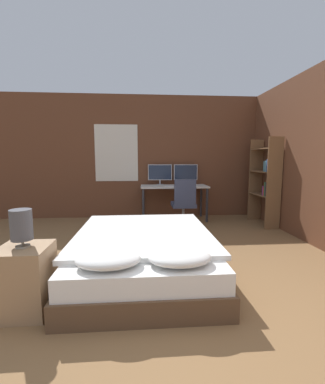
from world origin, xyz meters
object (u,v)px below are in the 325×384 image
Objects in this scene: monitor_left at (160,173)px; computer_mouse at (189,186)px; bedside_lamp at (21,225)px; nightstand at (25,280)px; bed at (144,253)px; bookshelf at (266,178)px; desk at (174,190)px; office_chair at (184,209)px; keyboard at (175,186)px; monitor_right at (186,173)px.

computer_mouse is (0.57, -0.43, -0.24)m from monitor_left.
bedside_lamp is 3.63m from computer_mouse.
computer_mouse is (1.97, 3.05, 0.47)m from nightstand.
bookshelf is at bearing 39.34° from bed.
desk reaches higher than bed.
office_chair reaches higher than bed.
office_chair reaches higher than nightstand.
monitor_left reaches higher than nightstand.
keyboard is 5.52× the size of computer_mouse.
monitor_right reaches higher than bedside_lamp.
keyboard is at bearing 99.96° from office_chair.
bed is at bearing -112.47° from office_chair.
monitor_left is (1.40, 3.48, 0.23)m from bedside_lamp.
desk is (0.67, 2.58, 0.42)m from bed.
monitor_left is 0.75m from computer_mouse.
nightstand is 0.61× the size of office_chair.
bedside_lamp is (-1.02, -0.69, 0.53)m from bed.
bed is at bearing 34.00° from nightstand.
office_chair is at bearing -101.45° from monitor_right.
monitor_right is 0.31× the size of bookshelf.
bookshelf reaches higher than keyboard.
bedside_lamp is 0.19× the size of bookshelf.
bookshelf is at bearing 37.83° from bedside_lamp.
computer_mouse is (0.28, -0.21, 0.11)m from desk.
bedside_lamp is 0.61× the size of monitor_left.
bed is at bearing -140.66° from bookshelf.
computer_mouse is at bearing 165.13° from bookshelf.
desk reaches higher than nightstand.
nightstand is 8.30× the size of computer_mouse.
office_chair is at bearing 54.82° from bedside_lamp.
bedside_lamp is (0.00, 0.00, 0.48)m from nightstand.
keyboard is (0.00, -0.21, 0.10)m from desk.
monitor_right reaches higher than bed.
bed is at bearing -108.84° from monitor_right.
keyboard is (1.68, 3.05, -0.02)m from bedside_lamp.
keyboard is 0.41× the size of office_chair.
bed is 1.34m from bedside_lamp.
monitor_left reaches higher than bed.
desk is 0.50m from monitor_right.
computer_mouse is at bearing 57.17° from nightstand.
computer_mouse is (0.28, 0.00, 0.01)m from keyboard.
bookshelf is at bearing -12.54° from keyboard.
desk is 0.80m from office_chair.
bedside_lamp is at bearing -117.30° from desk.
bookshelf is at bearing 37.83° from nightstand.
monitor_right is (0.29, 0.22, 0.35)m from desk.
monitor_right is at bearing 71.16° from bed.
office_chair is (1.78, 2.52, 0.09)m from nightstand.
nightstand is 3.51m from keyboard.
monitor_right is 0.49m from computer_mouse.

